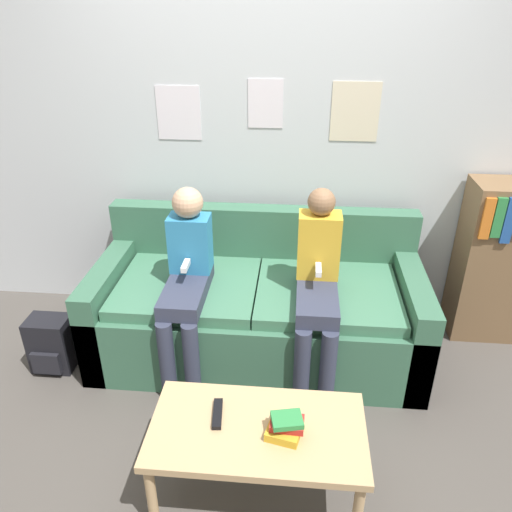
% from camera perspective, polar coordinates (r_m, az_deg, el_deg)
% --- Properties ---
extents(ground_plane, '(10.00, 10.00, 0.00)m').
position_cam_1_polar(ground_plane, '(2.95, -0.80, -17.05)').
color(ground_plane, '#4C4742').
extents(wall_back, '(8.00, 0.06, 2.60)m').
position_cam_1_polar(wall_back, '(3.29, 1.11, 14.09)').
color(wall_back, silver).
rests_on(wall_back, ground_plane).
extents(couch, '(2.01, 0.90, 0.85)m').
position_cam_1_polar(couch, '(3.20, 0.22, -6.11)').
color(couch, '#38664C').
rests_on(couch, ground_plane).
extents(coffee_table, '(0.94, 0.50, 0.42)m').
position_cam_1_polar(coffee_table, '(2.32, 0.16, -19.82)').
color(coffee_table, tan).
rests_on(coffee_table, ground_plane).
extents(person_left, '(0.24, 0.60, 1.12)m').
position_cam_1_polar(person_left, '(2.89, -7.94, -2.31)').
color(person_left, '#33384C').
rests_on(person_left, ground_plane).
extents(person_right, '(0.24, 0.60, 1.14)m').
position_cam_1_polar(person_right, '(2.83, 7.04, -3.07)').
color(person_right, '#33384C').
rests_on(person_right, ground_plane).
extents(tv_remote, '(0.06, 0.17, 0.02)m').
position_cam_1_polar(tv_remote, '(2.33, -4.42, -17.54)').
color(tv_remote, black).
rests_on(tv_remote, coffee_table).
extents(book_stack, '(0.17, 0.17, 0.10)m').
position_cam_1_polar(book_stack, '(2.23, 3.41, -18.83)').
color(book_stack, gold).
rests_on(book_stack, coffee_table).
extents(bookshelf, '(0.42, 0.34, 1.07)m').
position_cam_1_polar(bookshelf, '(3.58, 25.38, -0.52)').
color(bookshelf, brown).
rests_on(bookshelf, ground_plane).
extents(backpack, '(0.25, 0.21, 0.35)m').
position_cam_1_polar(backpack, '(3.35, -22.34, -9.32)').
color(backpack, black).
rests_on(backpack, ground_plane).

